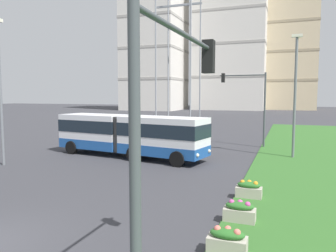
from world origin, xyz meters
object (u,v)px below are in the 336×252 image
flower_planter_2 (249,189)px  apartment_tower_west (155,37)px  car_grey_wagon (128,133)px  flower_planter_1 (240,211)px  traffic_light_far_right (250,96)px  traffic_light_near_right (173,119)px  articulated_bus (129,134)px  streetlight_median (295,91)px  apartment_tower_westcentre (231,32)px  streetlight_left (0,86)px  apartment_tower_centre (285,27)px  flower_planter_0 (227,240)px

flower_planter_2 → apartment_tower_west: bearing=115.1°
car_grey_wagon → flower_planter_1: size_ratio=4.17×
traffic_light_far_right → traffic_light_near_right: bearing=-87.0°
flower_planter_1 → apartment_tower_west: (-37.10, 81.94, 21.60)m
articulated_bus → traffic_light_near_right: bearing=-60.5°
traffic_light_near_right → car_grey_wagon: bearing=118.9°
car_grey_wagon → apartment_tower_west: bearing=110.3°
flower_planter_2 → traffic_light_near_right: traffic_light_near_right is taller
articulated_bus → flower_planter_1: 13.55m
traffic_light_far_right → streetlight_median: bearing=-50.2°
traffic_light_near_right → flower_planter_1: bearing=86.1°
articulated_bus → streetlight_median: (11.19, 3.50, 3.12)m
apartment_tower_west → car_grey_wagon: bearing=-69.7°
flower_planter_2 → apartment_tower_westcentre: bearing=100.1°
flower_planter_2 → traffic_light_far_right: size_ratio=0.17×
traffic_light_far_right → streetlight_left: (-13.97, -13.08, 0.66)m
flower_planter_2 → apartment_tower_centre: bearing=90.2°
articulated_bus → apartment_tower_west: 79.96m
streetlight_left → apartment_tower_west: 82.19m
articulated_bus → apartment_tower_centre: (8.95, 89.55, 24.02)m
traffic_light_near_right → flower_planter_0: bearing=83.4°
flower_planter_2 → streetlight_median: 11.45m
streetlight_left → flower_planter_2: bearing=-5.8°
flower_planter_1 → flower_planter_2: 2.87m
traffic_light_near_right → streetlight_left: (-15.20, 10.39, 0.96)m
traffic_light_near_right → flower_planter_2: bearing=87.4°
apartment_tower_westcentre → streetlight_median: bearing=-77.3°
flower_planter_0 → flower_planter_1: bearing=90.0°
apartment_tower_west → apartment_tower_westcentre: apartment_tower_westcentre is taller
articulated_bus → car_grey_wagon: articulated_bus is taller
flower_planter_2 → apartment_tower_west: 89.98m
apartment_tower_westcentre → flower_planter_2: bearing=-79.9°
apartment_tower_west → traffic_light_far_right: bearing=-61.2°
apartment_tower_westcentre → apartment_tower_centre: 17.22m
streetlight_median → apartment_tower_westcentre: 82.96m
traffic_light_near_right → streetlight_left: streetlight_left is taller
flower_planter_0 → traffic_light_near_right: 5.05m
articulated_bus → traffic_light_near_right: size_ratio=2.07×
flower_planter_2 → apartment_tower_west: (-37.10, 79.07, 21.60)m
traffic_light_far_right → articulated_bus: bearing=-134.7°
car_grey_wagon → apartment_tower_westcentre: bearing=92.1°
apartment_tower_west → apartment_tower_centre: (36.76, 17.41, 3.65)m
car_grey_wagon → streetlight_median: streetlight_median is taller
car_grey_wagon → flower_planter_1: bearing=-52.5°
articulated_bus → flower_planter_1: size_ratio=10.95×
car_grey_wagon → traffic_light_near_right: traffic_light_near_right is taller
car_grey_wagon → streetlight_median: bearing=-14.3°
flower_planter_1 → streetlight_left: size_ratio=0.12×
traffic_light_near_right → streetlight_median: (2.30, 19.23, 0.71)m
streetlight_left → streetlight_median: bearing=26.8°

